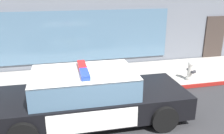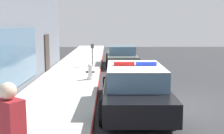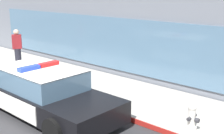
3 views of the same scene
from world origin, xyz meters
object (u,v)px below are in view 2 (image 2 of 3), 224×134
(police_cruiser, at_px, (134,87))
(parking_meter, at_px, (92,51))
(car_down_street, at_px, (122,56))
(fire_hydrant, at_px, (90,72))

(police_cruiser, distance_m, parking_meter, 8.10)
(police_cruiser, bearing_deg, parking_meter, 13.31)
(parking_meter, bearing_deg, car_down_street, -53.15)
(car_down_street, xyz_separation_m, parking_meter, (-1.35, 1.80, 0.45))
(police_cruiser, relative_size, car_down_street, 1.18)
(fire_hydrant, distance_m, car_down_street, 5.59)
(parking_meter, bearing_deg, fire_hydrant, -178.49)
(parking_meter, bearing_deg, police_cruiser, -167.63)
(car_down_street, distance_m, parking_meter, 2.30)
(fire_hydrant, bearing_deg, car_down_street, -17.68)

